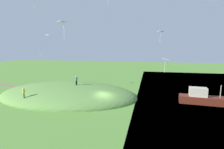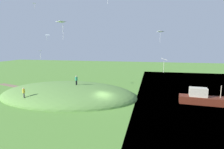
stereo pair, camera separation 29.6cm
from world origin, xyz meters
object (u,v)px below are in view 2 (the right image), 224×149
Objects in this scene: person_watching_kites at (24,91)px; person_near_shore at (76,79)px; kite_1 at (40,51)px; kite_8 at (61,23)px; boat_on_lake at (204,99)px; kite_4 at (34,4)px; kite_7 at (160,32)px; kite_5 at (47,35)px; kite_0 at (164,60)px.

person_near_shore is at bearing -108.66° from person_watching_kites.
kite_1 is 0.87× the size of kite_8.
person_near_shore reaches higher than boat_on_lake.
kite_4 is 0.70× the size of kite_7.
boat_on_lake is 31.97m from kite_5.
kite_7 is at bearing -178.05° from kite_1.
kite_5 is at bearing -54.80° from kite_8.
kite_8 is (17.81, 13.67, 10.90)m from boat_on_lake.
kite_5 is (22.67, -14.29, 3.65)m from kite_0.
person_watching_kites is 23.82m from kite_7.
kite_7 reaches higher than kite_1.
kite_8 is (-10.56, 6.89, 9.53)m from person_watching_kites.
kite_8 reaches higher than person_watching_kites.
boat_on_lake is 5.03× the size of person_watching_kites.
kite_0 is at bearing 155.98° from kite_1.
kite_1 is (21.56, -9.61, 0.50)m from kite_0.
kite_7 is at bearing -128.22° from kite_8.
person_near_shore is at bearing -0.49° from kite_7.
person_watching_kites is 0.92× the size of kite_8.
kite_7 is at bearing 170.05° from kite_5.
kite_5 is (1.11, -4.68, 3.15)m from kite_1.
person_watching_kites is 1.41× the size of kite_5.
kite_5 is 21.01m from kite_8.
boat_on_lake is 6.74× the size of kite_4.
boat_on_lake is at bearing -38.96° from person_near_shore.
boat_on_lake is at bearing -177.65° from kite_1.
kite_7 is 0.99× the size of kite_8.
kite_4 is 29.90m from kite_7.
kite_4 reaches higher than person_watching_kites.
person_watching_kites is at bearing 94.58° from kite_1.
boat_on_lake is at bearing -123.90° from kite_0.
kite_1 is (28.81, 1.18, 7.55)m from boat_on_lake.
kite_5 is at bearing -76.67° from kite_1.
kite_0 reaches higher than boat_on_lake.
kite_8 reaches higher than boat_on_lake.
kite_1 is at bearing -60.17° from person_watching_kites.
kite_1 is (0.45, -5.60, 6.17)m from person_watching_kites.
kite_5 reaches higher than kite_0.
kite_0 is at bearing -164.73° from kite_8.
kite_7 reaches higher than boat_on_lake.
kite_4 is (6.46, -8.73, 10.47)m from kite_1.
kite_7 is at bearing 8.88° from boat_on_lake.
person_near_shore is 8.45m from kite_1.
kite_1 is at bearing 7.72° from boat_on_lake.
person_near_shore is 1.07× the size of kite_0.
person_watching_kites is 22.23m from kite_0.
person_watching_kites is 13.97m from kite_5.
boat_on_lake is at bearing 167.92° from kite_4.
boat_on_lake is 13.05m from kite_7.
kite_5 is at bearing -32.22° from kite_0.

